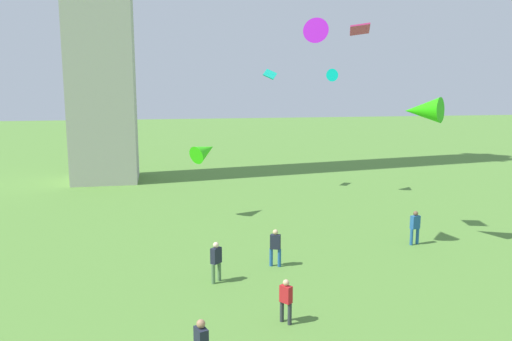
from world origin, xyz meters
name	(u,v)px	position (x,y,z in m)	size (l,w,h in m)	color
person_0	(275,246)	(3.11, 15.05, 0.99)	(0.52, 0.42, 1.74)	#235693
person_2	(216,260)	(0.24, 13.66, 0.99)	(0.51, 0.50, 1.75)	#51754C
person_3	(415,226)	(10.96, 16.83, 1.02)	(0.54, 0.38, 1.80)	#235693
person_4	(286,299)	(2.18, 9.46, 0.90)	(0.44, 0.48, 1.60)	#2D3338
kite_flying_0	(360,29)	(8.31, 18.65, 11.02)	(1.42, 1.64, 0.51)	#C22C6E
kite_flying_1	(335,75)	(10.89, 29.39, 8.97)	(1.56, 1.62, 1.01)	#06BDB9
kite_flying_2	(270,74)	(6.58, 31.98, 9.03)	(1.31, 1.31, 0.87)	#10BB9B
kite_flying_3	(422,110)	(11.10, 16.95, 6.95)	(2.20, 2.23, 1.37)	#26BD0D
kite_flying_4	(205,151)	(0.83, 24.58, 4.19)	(2.11, 2.05, 1.49)	#30D711
kite_flying_6	(318,36)	(5.50, 16.74, 10.48)	(1.86, 2.17, 1.48)	purple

